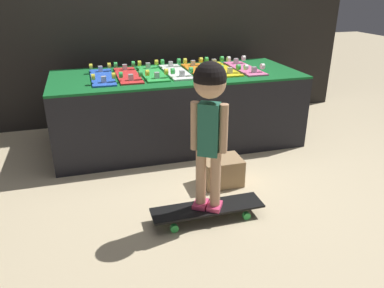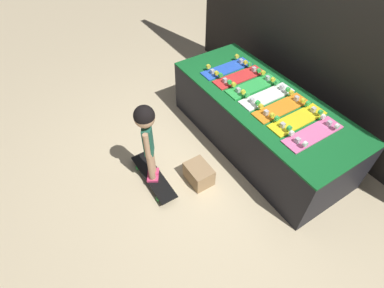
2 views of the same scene
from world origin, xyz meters
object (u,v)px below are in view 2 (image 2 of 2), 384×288
object	(u,v)px
skateboard_blue_on_rack	(227,68)
skateboard_orange_on_rack	(281,107)
skateboard_yellow_on_rack	(298,119)
skateboard_green_on_rack	(253,85)
skateboard_red_on_rack	(239,76)
child	(146,131)
skateboard_pink_on_rack	(313,133)
skateboard_on_floor	(153,177)
storage_box	(199,174)
skateboard_white_on_rack	(267,96)

from	to	relation	value
skateboard_blue_on_rack	skateboard_orange_on_rack	xyz separation A→B (m)	(0.91, 0.02, 0.00)
skateboard_orange_on_rack	skateboard_yellow_on_rack	world-z (taller)	same
skateboard_blue_on_rack	skateboard_green_on_rack	bearing A→B (deg)	3.36
skateboard_red_on_rack	skateboard_green_on_rack	bearing A→B (deg)	3.05
skateboard_yellow_on_rack	child	xyz separation A→B (m)	(-0.60, -1.39, 0.06)
skateboard_pink_on_rack	child	xyz separation A→B (m)	(-0.82, -1.36, 0.06)
skateboard_blue_on_rack	skateboard_yellow_on_rack	xyz separation A→B (m)	(1.14, 0.03, 0.00)
skateboard_yellow_on_rack	skateboard_on_floor	distance (m)	1.64
skateboard_orange_on_rack	skateboard_on_floor	size ratio (longest dim) A/B	0.87
skateboard_blue_on_rack	skateboard_red_on_rack	distance (m)	0.23
skateboard_yellow_on_rack	skateboard_on_floor	bearing A→B (deg)	-113.25
skateboard_red_on_rack	skateboard_blue_on_rack	bearing A→B (deg)	-176.34
skateboard_red_on_rack	child	world-z (taller)	child
skateboard_blue_on_rack	skateboard_orange_on_rack	world-z (taller)	same
skateboard_on_floor	skateboard_red_on_rack	bearing A→B (deg)	102.86
skateboard_yellow_on_rack	skateboard_green_on_rack	bearing A→B (deg)	-179.60
storage_box	skateboard_pink_on_rack	bearing A→B (deg)	58.65
skateboard_blue_on_rack	skateboard_on_floor	size ratio (longest dim) A/B	0.87
skateboard_red_on_rack	skateboard_pink_on_rack	xyz separation A→B (m)	(1.14, -0.01, 0.00)
skateboard_green_on_rack	skateboard_yellow_on_rack	world-z (taller)	same
skateboard_blue_on_rack	child	world-z (taller)	child
skateboard_orange_on_rack	skateboard_on_floor	bearing A→B (deg)	-104.96
skateboard_white_on_rack	skateboard_yellow_on_rack	bearing A→B (deg)	-0.29
skateboard_on_floor	storage_box	bearing A→B (deg)	58.95
skateboard_blue_on_rack	skateboard_on_floor	bearing A→B (deg)	-68.28
skateboard_yellow_on_rack	child	size ratio (longest dim) A/B	0.68
skateboard_white_on_rack	skateboard_green_on_rack	bearing A→B (deg)	-178.21
skateboard_yellow_on_rack	skateboard_blue_on_rack	bearing A→B (deg)	-178.42
skateboard_pink_on_rack	skateboard_red_on_rack	bearing A→B (deg)	179.28
skateboard_red_on_rack	skateboard_white_on_rack	xyz separation A→B (m)	(0.45, 0.02, 0.00)
skateboard_red_on_rack	skateboard_yellow_on_rack	xyz separation A→B (m)	(0.91, 0.02, 0.00)
skateboard_white_on_rack	skateboard_red_on_rack	bearing A→B (deg)	-177.58
skateboard_green_on_rack	skateboard_pink_on_rack	bearing A→B (deg)	-1.67
skateboard_pink_on_rack	skateboard_green_on_rack	bearing A→B (deg)	178.33
skateboard_red_on_rack	storage_box	size ratio (longest dim) A/B	2.16
skateboard_orange_on_rack	skateboard_yellow_on_rack	distance (m)	0.23
skateboard_white_on_rack	skateboard_pink_on_rack	xyz separation A→B (m)	(0.68, -0.03, 0.00)
skateboard_red_on_rack	child	size ratio (longest dim) A/B	0.68
skateboard_yellow_on_rack	storage_box	world-z (taller)	skateboard_yellow_on_rack
skateboard_on_floor	storage_box	xyz separation A→B (m)	(0.26, 0.43, 0.03)
skateboard_blue_on_rack	skateboard_on_floor	world-z (taller)	skateboard_blue_on_rack
skateboard_blue_on_rack	skateboard_yellow_on_rack	world-z (taller)	same
skateboard_red_on_rack	storage_box	distance (m)	1.25
skateboard_green_on_rack	skateboard_yellow_on_rack	distance (m)	0.68
skateboard_green_on_rack	skateboard_orange_on_rack	size ratio (longest dim) A/B	1.00
skateboard_red_on_rack	storage_box	world-z (taller)	skateboard_red_on_rack
skateboard_blue_on_rack	skateboard_red_on_rack	bearing A→B (deg)	3.66
skateboard_orange_on_rack	child	bearing A→B (deg)	-104.96
skateboard_green_on_rack	skateboard_pink_on_rack	distance (m)	0.91
skateboard_pink_on_rack	storage_box	size ratio (longest dim) A/B	2.16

